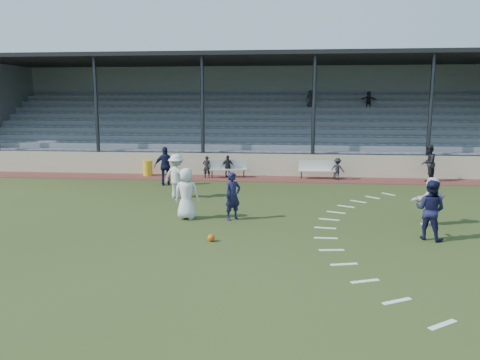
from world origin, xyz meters
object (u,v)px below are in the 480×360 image
object	(u,v)px
bench_left	(228,167)
player_navy_lead	(233,196)
player_white_lead	(187,194)
trash_bin	(148,168)
bench_right	(318,168)
football	(211,238)
official	(428,163)

from	to	relation	value
bench_left	player_navy_lead	distance (m)	8.95
player_white_lead	trash_bin	bearing A→B (deg)	-60.47
bench_right	player_white_lead	distance (m)	10.28
trash_bin	player_white_lead	size ratio (longest dim) A/B	0.46
trash_bin	player_white_lead	bearing A→B (deg)	-65.39
bench_right	player_white_lead	size ratio (longest dim) A/B	1.11
bench_right	football	bearing A→B (deg)	-108.37
football	official	size ratio (longest dim) A/B	0.12
player_navy_lead	official	xyz separation A→B (m)	(8.94, 8.63, 0.12)
player_navy_lead	player_white_lead	bearing A→B (deg)	142.84
bench_right	football	size ratio (longest dim) A/B	9.25
trash_bin	football	size ratio (longest dim) A/B	3.81
football	official	world-z (taller)	official
bench_right	bench_left	bearing A→B (deg)	-179.77
bench_left	player_white_lead	xyz separation A→B (m)	(-0.31, -8.91, 0.32)
bench_right	official	xyz separation A→B (m)	(5.50, -0.25, 0.37)
football	player_white_lead	xyz separation A→B (m)	(-1.27, 2.53, 0.79)
bench_right	football	xyz separation A→B (m)	(-3.77, -11.48, -0.48)
football	official	distance (m)	14.59
player_white_lead	official	distance (m)	13.67
trash_bin	player_navy_lead	size ratio (longest dim) A/B	0.50
player_white_lead	player_navy_lead	distance (m)	1.61
trash_bin	bench_left	bearing A→B (deg)	-1.58
player_navy_lead	official	size ratio (longest dim) A/B	0.89
football	player_navy_lead	size ratio (longest dim) A/B	0.13
bench_left	football	bearing A→B (deg)	-96.67
trash_bin	player_white_lead	xyz separation A→B (m)	(4.14, -9.04, 0.47)
bench_right	official	distance (m)	5.52
bench_right	official	bearing A→B (deg)	-2.85
bench_left	trash_bin	bearing A→B (deg)	166.97
player_white_lead	official	xyz separation A→B (m)	(10.54, 8.70, 0.05)
football	official	bearing A→B (deg)	50.45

